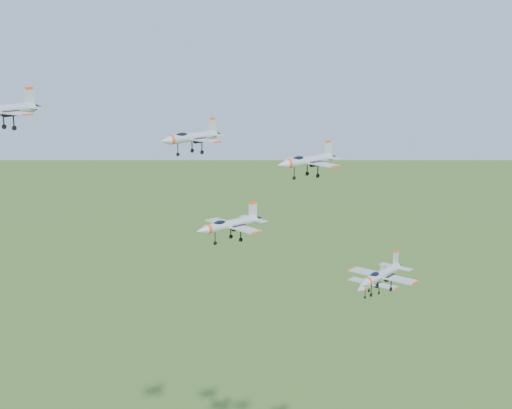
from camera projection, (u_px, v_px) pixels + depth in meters
jet_left_high at (191, 137)px, 102.04m from camera, size 11.78×9.84×3.15m
jet_right_high at (307, 161)px, 94.17m from camera, size 11.00×9.07×2.94m
jet_left_low at (229, 224)px, 115.66m from camera, size 13.98×11.54×3.74m
jet_right_low at (381, 275)px, 106.60m from camera, size 12.73×10.75×3.43m
jet_trail at (372, 283)px, 136.03m from camera, size 11.66×9.89×3.16m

